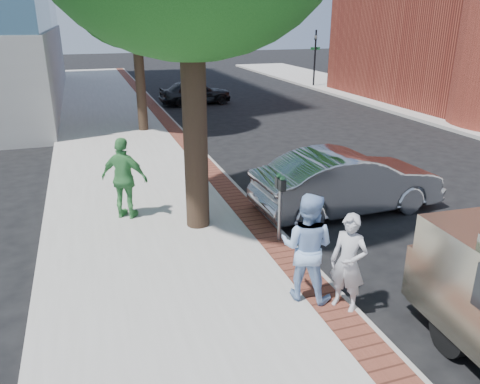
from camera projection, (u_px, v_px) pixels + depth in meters
name	position (u px, v px, depth m)	size (l,w,h in m)	color
ground	(251.00, 265.00, 9.25)	(120.00, 120.00, 0.00)	black
sidewalk	(130.00, 159.00, 15.88)	(5.00, 60.00, 0.15)	#9E9991
brick_strip	(193.00, 151.00, 16.51)	(0.60, 60.00, 0.01)	brown
curb	(203.00, 152.00, 16.64)	(0.10, 60.00, 0.15)	gray
signal_near	(143.00, 58.00, 28.26)	(0.70, 0.15, 3.80)	black
signal_far	(315.00, 54.00, 31.70)	(0.70, 0.15, 3.80)	black
parking_meter	(280.00, 194.00, 9.57)	(0.12, 0.32, 1.47)	gray
person_gray	(348.00, 263.00, 7.37)	(0.60, 0.39, 1.63)	#ADADB2
person_officer	(307.00, 247.00, 7.63)	(0.90, 0.70, 1.86)	#98BCEB
person_green	(125.00, 179.00, 10.76)	(1.13, 0.47, 1.92)	#469B50
sedan_silver	(348.00, 182.00, 11.55)	(1.65, 4.74, 1.56)	#B1B3B8
bg_car	(195.00, 92.00, 26.02)	(1.58, 3.94, 1.34)	black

